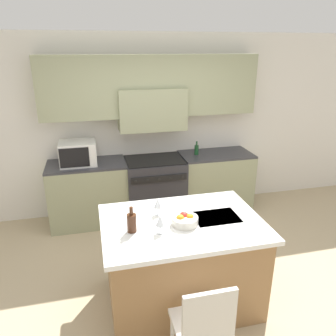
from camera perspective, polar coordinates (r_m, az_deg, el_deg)
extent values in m
plane|color=tan|center=(3.78, 3.63, -21.00)|extent=(10.00, 10.00, 0.00)
cube|color=silver|center=(5.09, -3.27, 7.33)|extent=(10.00, 0.06, 2.70)
cube|color=gray|center=(4.79, -2.98, 14.11)|extent=(3.09, 0.34, 0.85)
cube|color=gray|center=(4.81, -2.84, 10.22)|extent=(0.97, 0.40, 0.60)
cube|color=gray|center=(4.98, -13.63, -4.46)|extent=(1.11, 0.62, 0.90)
cube|color=#333338|center=(4.81, -14.08, 0.61)|extent=(1.11, 0.62, 0.03)
cube|color=gray|center=(5.32, 8.14, -2.44)|extent=(1.11, 0.62, 0.90)
cube|color=#333338|center=(5.16, 8.40, 2.35)|extent=(1.11, 0.62, 0.03)
cube|color=#2D2D33|center=(5.04, -2.32, -3.53)|extent=(0.87, 0.66, 0.91)
cube|color=black|center=(4.87, -2.40, 1.45)|extent=(0.83, 0.61, 0.01)
cube|color=black|center=(4.61, -1.54, -1.89)|extent=(0.80, 0.02, 0.09)
cylinder|color=black|center=(4.55, -5.69, -2.31)|extent=(0.04, 0.02, 0.04)
cylinder|color=black|center=(4.57, -3.58, -2.13)|extent=(0.04, 0.02, 0.04)
cylinder|color=black|center=(4.60, -1.51, -1.94)|extent=(0.04, 0.02, 0.04)
cylinder|color=black|center=(4.64, 0.54, -1.76)|extent=(0.04, 0.02, 0.04)
cylinder|color=black|center=(4.68, 2.56, -1.57)|extent=(0.04, 0.02, 0.04)
cube|color=silver|center=(4.75, -15.39, 2.55)|extent=(0.50, 0.41, 0.33)
cube|color=black|center=(4.56, -15.99, 1.74)|extent=(0.39, 0.01, 0.27)
cube|color=olive|center=(3.43, 2.36, -16.32)|extent=(1.44, 0.99, 0.89)
cube|color=white|center=(3.18, 2.48, -9.57)|extent=(1.53, 1.08, 0.04)
cube|color=#2D2D30|center=(3.27, 8.37, -8.52)|extent=(0.44, 0.32, 0.01)
cylinder|color=#B2B2B7|center=(3.42, 7.21, -6.99)|extent=(0.02, 0.02, 0.00)
cube|color=beige|center=(2.85, 5.59, -25.47)|extent=(0.42, 0.40, 0.04)
cube|color=beige|center=(2.56, 7.21, -24.45)|extent=(0.40, 0.04, 0.44)
cylinder|color=beige|center=(3.09, 0.77, -26.99)|extent=(0.04, 0.04, 0.44)
cylinder|color=beige|center=(3.17, 7.71, -25.67)|extent=(0.04, 0.04, 0.44)
cylinder|color=#422314|center=(2.98, -6.34, -9.51)|extent=(0.09, 0.09, 0.17)
cylinder|color=#422314|center=(2.92, -6.43, -7.44)|extent=(0.03, 0.03, 0.07)
cylinder|color=white|center=(2.98, -1.35, -11.17)|extent=(0.07, 0.07, 0.01)
cylinder|color=white|center=(2.96, -1.36, -10.55)|extent=(0.01, 0.01, 0.07)
cone|color=white|center=(2.92, -1.37, -9.13)|extent=(0.08, 0.08, 0.10)
cylinder|color=white|center=(3.28, -1.74, -8.01)|extent=(0.07, 0.07, 0.01)
cylinder|color=white|center=(3.26, -1.75, -7.43)|extent=(0.01, 0.01, 0.07)
cone|color=white|center=(3.22, -1.76, -6.11)|extent=(0.08, 0.08, 0.10)
cylinder|color=silver|center=(3.09, 2.97, -9.17)|extent=(0.25, 0.25, 0.08)
sphere|color=gold|center=(3.07, 2.13, -8.80)|extent=(0.08, 0.08, 0.08)
sphere|color=gold|center=(3.09, 3.83, -8.58)|extent=(0.07, 0.07, 0.07)
sphere|color=red|center=(3.11, 2.79, -8.40)|extent=(0.09, 0.09, 0.09)
cylinder|color=#194723|center=(5.05, 4.99, 3.16)|extent=(0.06, 0.06, 0.15)
cylinder|color=#194723|center=(5.02, 5.02, 4.30)|extent=(0.02, 0.02, 0.06)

